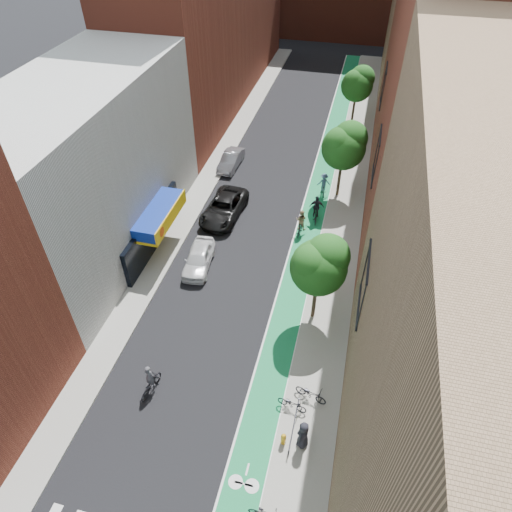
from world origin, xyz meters
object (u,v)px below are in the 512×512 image
Objects in this scene: parked_car_white at (199,258)px; parked_car_black at (224,208)px; cyclist_lane_mid at (316,211)px; cyclist_lead at (150,383)px; cyclist_lane_far at (324,185)px; parked_car_silver at (231,160)px; cyclist_lane_near at (301,224)px; pedestrian at (303,434)px; fire_hydrant at (283,439)px.

parked_car_black is at bearing 84.09° from parked_car_white.
cyclist_lane_mid reaches higher than parked_car_white.
cyclist_lane_far is at bearing -97.92° from cyclist_lead.
cyclist_lane_near is at bearing -42.96° from parked_car_silver.
cyclist_lane_near is 17.01m from pedestrian.
pedestrian is at bearing -178.04° from cyclist_lead.
cyclist_lane_far is (1.00, 5.68, 0.04)m from cyclist_lane_near.
cyclist_lead reaches higher than parked_car_white.
cyclist_lead is at bearing -82.97° from pedestrian.
parked_car_black is 2.57× the size of cyclist_lane_mid.
cyclist_lead is 1.01× the size of cyclist_lane_far.
parked_car_white is 2.13× the size of cyclist_lead.
parked_car_silver is 2.05× the size of cyclist_lane_near.
parked_car_white is 2.15× the size of cyclist_lane_far.
cyclist_lane_near is 5.77m from cyclist_lane_far.
parked_car_black reaches higher than parked_car_white.
fire_hydrant is (-0.93, -0.18, -0.52)m from pedestrian.
pedestrian is at bearing -56.19° from parked_car_white.
cyclist_lane_mid is (0.92, 1.87, -0.01)m from cyclist_lane_near.
parked_car_black is 7.54× the size of fire_hydrant.
parked_car_white is at bearing 126.35° from fire_hydrant.
parked_car_silver is at bearing 90.78° from parked_car_white.
cyclist_lead is at bearing -83.41° from parked_car_black.
pedestrian is at bearing -63.59° from parked_car_silver.
cyclist_lead reaches higher than pedestrian.
parked_car_silver is 23.90m from cyclist_lead.
cyclist_lane_mid is 18.84m from fire_hydrant.
parked_car_silver is 2.10× the size of cyclist_lane_far.
cyclist_lane_far is (0.08, 3.81, 0.05)m from cyclist_lane_mid.
cyclist_lane_near is 2.70× the size of fire_hydrant.
pedestrian reaches higher than parked_car_silver.
fire_hydrant is (1.05, -22.61, -0.35)m from cyclist_lane_far.
parked_car_silver is 5.53× the size of fire_hydrant.
parked_car_silver is 27.20m from pedestrian.
cyclist_lane_mid reaches higher than cyclist_lead.
parked_car_black is at bearing -1.78° from cyclist_lane_near.
cyclist_lead is at bearing 74.41° from cyclist_lane_near.
cyclist_lane_mid is 1.11× the size of cyclist_lane_far.
cyclist_lane_near is at bearing 34.83° from parked_car_white.
cyclist_lead is (0.75, -16.30, -0.13)m from parked_car_black.
cyclist_lane_mid is at bearing 93.45° from fire_hydrant.
parked_car_silver is at bearing -141.85° from pedestrian.
cyclist_lane_mid is 3.81m from cyclist_lane_far.
cyclist_lane_far is 22.52m from pedestrian.
parked_car_black is 16.32m from cyclist_lead.
parked_car_silver is 11.40m from cyclist_lane_near.
cyclist_lane_mid is (8.89, -6.28, 0.16)m from parked_car_silver.
cyclist_lane_mid is (7.29, 7.36, 0.12)m from parked_car_white.
cyclist_lane_near reaches higher than parked_car_silver.
cyclist_lane_far is at bearing -97.84° from cyclist_lane_mid.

